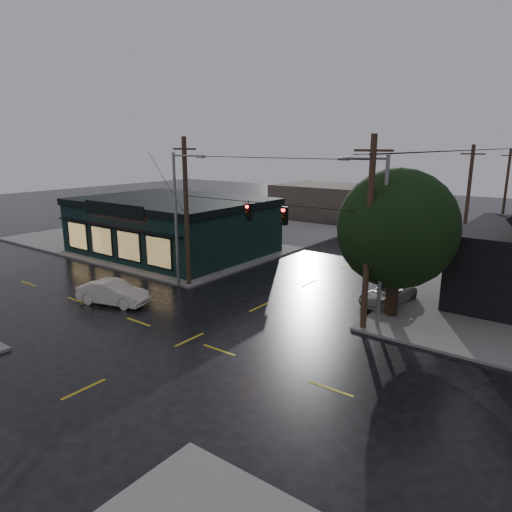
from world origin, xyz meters
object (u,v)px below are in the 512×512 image
Objects in this scene: utility_pole_nw at (189,286)px; suv_silver at (387,294)px; corner_tree at (397,229)px; sedan_cream at (113,293)px; utility_pole_ne at (363,330)px.

utility_pole_nw reaches higher than suv_silver.
corner_tree is 17.29m from sedan_cream.
corner_tree is 1.85× the size of sedan_cream.
utility_pole_ne reaches higher than suv_silver.
corner_tree is 0.82× the size of utility_pole_ne.
utility_pole_ne is 4.79m from suv_silver.
utility_pole_nw is at bearing -149.59° from suv_silver.
suv_silver is (-1.00, 2.02, -4.52)m from corner_tree.
utility_pole_ne is at bearing 0.00° from utility_pole_nw.
corner_tree is at bearing 11.36° from utility_pole_nw.
utility_pole_nw is 5.64m from sedan_cream.
utility_pole_ne is (13.00, 0.00, 0.00)m from utility_pole_nw.
utility_pole_nw is 2.34× the size of suv_silver.
corner_tree is 5.82m from utility_pole_ne.
suv_silver is at bearing 20.73° from utility_pole_nw.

